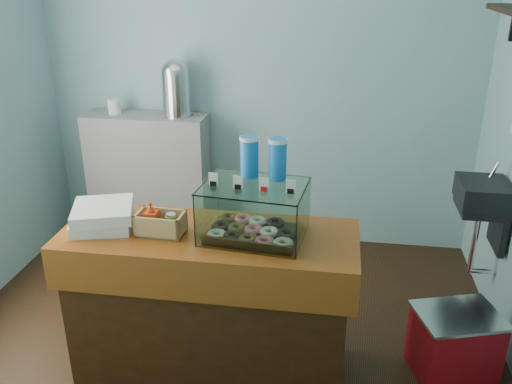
% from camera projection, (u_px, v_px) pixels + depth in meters
% --- Properties ---
extents(ground, '(3.50, 3.50, 0.00)m').
position_uv_depth(ground, '(222.00, 340.00, 3.47)').
color(ground, black).
rests_on(ground, ground).
extents(room_shell, '(3.54, 3.04, 2.82)m').
position_uv_depth(room_shell, '(219.00, 73.00, 2.81)').
color(room_shell, '#79ADB0').
rests_on(room_shell, ground).
extents(counter, '(1.60, 0.60, 0.90)m').
position_uv_depth(counter, '(211.00, 303.00, 3.06)').
color(counter, '#3D1D0B').
rests_on(counter, ground).
extents(back_shelf, '(1.00, 0.32, 1.10)m').
position_uv_depth(back_shelf, '(150.00, 178.00, 4.59)').
color(back_shelf, gray).
rests_on(back_shelf, ground).
extents(display_case, '(0.57, 0.44, 0.51)m').
position_uv_depth(display_case, '(256.00, 206.00, 2.83)').
color(display_case, '#351D10').
rests_on(display_case, counter).
extents(condiment_crate, '(0.26, 0.16, 0.18)m').
position_uv_depth(condiment_crate, '(159.00, 223.00, 2.87)').
color(condiment_crate, tan).
rests_on(condiment_crate, counter).
extents(pastry_boxes, '(0.40, 0.40, 0.13)m').
position_uv_depth(pastry_boxes, '(103.00, 216.00, 2.95)').
color(pastry_boxes, white).
rests_on(pastry_boxes, counter).
extents(coffee_urn, '(0.25, 0.25, 0.46)m').
position_uv_depth(coffee_urn, '(176.00, 87.00, 4.24)').
color(coffee_urn, silver).
rests_on(coffee_urn, back_shelf).
extents(red_cooler, '(0.55, 0.48, 0.41)m').
position_uv_depth(red_cooler, '(454.00, 343.00, 3.13)').
color(red_cooler, '#AD0D18').
rests_on(red_cooler, ground).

